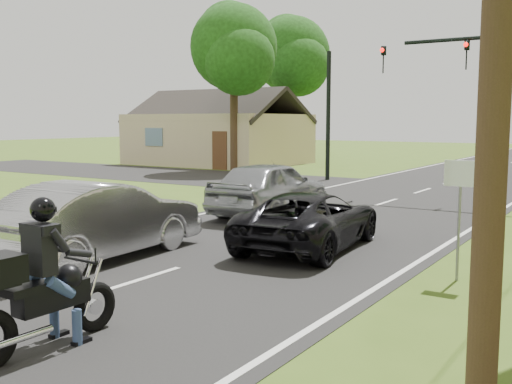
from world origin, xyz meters
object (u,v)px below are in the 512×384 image
sign_white (460,191)px  traffic_signal (507,80)px  silver_sedan (99,220)px  motorcycle_rider (40,291)px  silver_suv (270,187)px  dark_suv (310,220)px

sign_white → traffic_signal: bearing=97.0°
silver_sedan → sign_white: size_ratio=2.27×
motorcycle_rider → silver_suv: (-3.22, 10.57, 0.07)m
dark_suv → sign_white: size_ratio=2.12×
silver_sedan → traffic_signal: 14.63m
silver_suv → traffic_signal: size_ratio=0.75×
silver_sedan → traffic_signal: bearing=-113.9°
silver_suv → traffic_signal: bearing=-131.1°
dark_suv → silver_suv: size_ratio=0.94×
silver_sedan → sign_white: 6.97m
motorcycle_rider → sign_white: bearing=62.1°
silver_sedan → dark_suv: bearing=-136.0°
silver_sedan → sign_white: bearing=-163.6°
silver_sedan → silver_suv: (-0.09, 6.77, 0.02)m
dark_suv → sign_white: 3.72m
traffic_signal → sign_white: (1.36, -11.02, -2.54)m
silver_sedan → silver_suv: size_ratio=1.01×
motorcycle_rider → silver_sedan: size_ratio=0.46×
silver_suv → sign_white: bearing=143.7°
silver_suv → sign_white: sign_white is taller
silver_suv → sign_white: (6.63, -4.52, 0.77)m
silver_suv → traffic_signal: 9.00m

